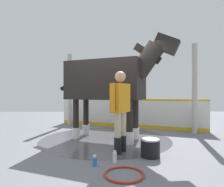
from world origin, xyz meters
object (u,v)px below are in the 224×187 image
handler (120,105)px  bottle_shampoo (115,157)px  horse (110,81)px  wash_bucket (150,148)px  hose_coil (124,174)px  bottle_spray (95,161)px

handler → bottle_shampoo: (-0.14, -0.60, -0.88)m
horse → wash_bucket: bearing=-39.6°
bottle_shampoo → hose_coil: bottle_shampoo is taller
horse → bottle_shampoo: 2.32m
hose_coil → bottle_shampoo: bearing=103.0°
handler → wash_bucket: bearing=-174.5°
horse → handler: 1.35m
handler → hose_coil: 1.50m
bottle_shampoo → hose_coil: (0.13, -0.55, -0.08)m
wash_bucket → bottle_spray: (-1.05, -0.45, -0.09)m
wash_bucket → hose_coil: 1.04m
horse → hose_coil: bearing=-62.3°
bottle_shampoo → wash_bucket: bearing=23.6°
horse → hose_coil: (0.21, -2.35, -1.54)m
wash_bucket → bottle_spray: 1.15m
handler → bottle_spray: size_ratio=9.32×
horse → hose_coil: 2.82m
bottle_spray → horse: bearing=82.2°
wash_bucket → handler: bearing=152.6°
horse → hose_coil: horse is taller
bottle_shampoo → hose_coil: bearing=-77.0°
bottle_spray → wash_bucket: bearing=23.3°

